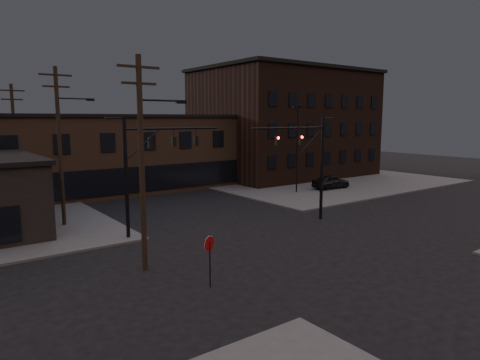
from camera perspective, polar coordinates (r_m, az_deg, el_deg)
name	(u,v)px	position (r m, az deg, el deg)	size (l,w,h in m)	color
ground	(302,247)	(27.07, 8.24, -8.80)	(140.00, 140.00, 0.00)	black
sidewalk_ne	(303,177)	(57.54, 8.45, 0.33)	(30.00, 30.00, 0.15)	#474744
building_row	(127,153)	(49.96, -14.87, 3.49)	(40.00, 12.00, 8.00)	brown
building_right	(284,125)	(59.91, 5.88, 7.34)	(22.00, 16.00, 14.00)	black
traffic_signal_near	(312,158)	(33.01, 9.55, 2.97)	(7.12, 0.24, 8.00)	black
traffic_signal_far	(144,162)	(28.90, -12.64, 2.31)	(7.12, 0.24, 8.00)	black
stop_sign	(210,249)	(20.24, -4.07, -9.17)	(0.72, 0.33, 2.48)	black
utility_pole_near	(143,159)	(22.27, -12.84, 2.81)	(3.70, 0.28, 11.00)	black
utility_pole_mid	(61,143)	(33.31, -22.82, 4.55)	(3.70, 0.28, 11.50)	black
utility_pole_far	(15,141)	(44.89, -27.79, 4.60)	(2.20, 0.28, 11.00)	black
lot_light_a	(297,141)	(45.06, 7.65, 5.13)	(1.50, 0.28, 9.14)	black
lot_light_b	(304,138)	(52.82, 8.56, 5.56)	(1.50, 0.28, 9.14)	black
parked_car_lot_a	(331,182)	(48.56, 12.02, -0.20)	(1.82, 4.54, 1.55)	black
parked_car_lot_b	(277,175)	(53.45, 4.97, 0.67)	(2.08, 5.11, 1.48)	silver
car_crossing	(153,182)	(48.48, -11.58, -0.32)	(1.74, 4.98, 1.64)	black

